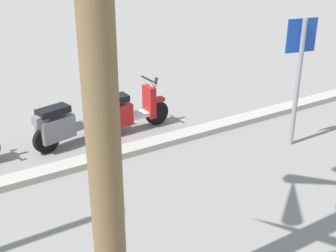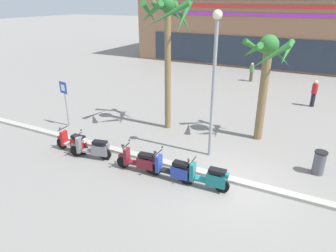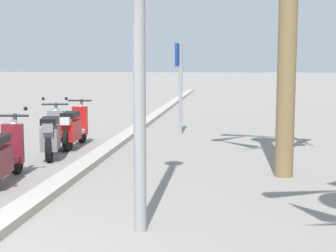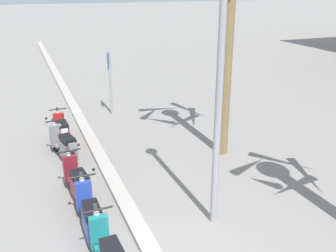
% 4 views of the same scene
% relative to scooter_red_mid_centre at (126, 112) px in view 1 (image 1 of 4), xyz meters
% --- Properties ---
extents(scooter_red_mid_centre, '(1.73, 0.56, 1.04)m').
position_rel_scooter_red_mid_centre_xyz_m(scooter_red_mid_centre, '(0.00, 0.00, 0.00)').
color(scooter_red_mid_centre, black).
rests_on(scooter_red_mid_centre, ground).
extents(scooter_grey_last_in_row, '(1.84, 0.72, 1.17)m').
position_rel_scooter_red_mid_centre_xyz_m(scooter_grey_last_in_row, '(1.16, -0.08, 0.00)').
color(scooter_grey_last_in_row, black).
rests_on(scooter_grey_last_in_row, ground).
extents(crossing_sign, '(0.59, 0.18, 2.40)m').
position_rel_scooter_red_mid_centre_xyz_m(crossing_sign, '(-2.45, 2.15, 1.06)').
color(crossing_sign, '#939399').
rests_on(crossing_sign, ground).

